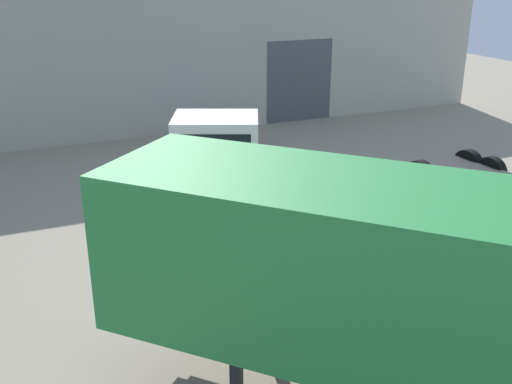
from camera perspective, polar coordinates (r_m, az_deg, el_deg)
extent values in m
plane|color=gray|center=(12.85, 3.13, -10.46)|extent=(60.00, 60.00, 0.00)
cube|color=#B7B2A3|center=(27.67, -12.98, 12.58)|extent=(33.43, 6.32, 5.88)
cube|color=#4C5156|center=(27.26, 4.13, 10.49)|extent=(3.20, 0.08, 3.60)
cube|color=#232326|center=(19.02, 21.30, 0.86)|extent=(2.60, 4.63, 0.24)
cylinder|color=black|center=(20.35, 21.44, 1.74)|extent=(0.44, 1.06, 1.03)
cylinder|color=black|center=(18.70, 17.28, 0.65)|extent=(0.44, 1.06, 1.03)
cylinder|color=black|center=(20.86, 19.52, 2.45)|extent=(0.44, 1.06, 1.03)
cylinder|color=black|center=(19.27, 15.31, 1.44)|extent=(0.44, 1.06, 1.03)
cube|color=#28843D|center=(8.64, 15.83, -8.04)|extent=(8.32, 8.56, 2.52)
cube|color=#232326|center=(9.36, 14.98, -15.47)|extent=(7.78, 8.05, 0.24)
cube|color=#232326|center=(10.87, 1.80, -13.37)|extent=(0.23, 0.23, 1.11)
cube|color=silver|center=(17.34, -3.80, 3.67)|extent=(2.95, 2.69, 2.20)
cube|color=black|center=(16.34, -4.02, 4.05)|extent=(1.89, 0.86, 0.88)
cube|color=#2347A3|center=(21.05, -3.15, 4.17)|extent=(4.29, 5.83, 0.20)
cube|color=#232326|center=(18.43, -3.58, 3.52)|extent=(2.26, 1.05, 1.10)
cylinder|color=black|center=(17.24, -0.31, -0.26)|extent=(0.64, 0.97, 0.93)
cylinder|color=black|center=(17.37, -7.26, -0.26)|extent=(0.64, 0.97, 0.93)
cylinder|color=black|center=(22.08, -0.28, 4.52)|extent=(0.64, 0.97, 0.93)
cylinder|color=black|center=(22.19, -5.73, 4.49)|extent=(0.64, 0.97, 0.93)
cylinder|color=black|center=(23.04, -0.28, 5.22)|extent=(0.64, 0.97, 0.93)
cylinder|color=black|center=(23.14, -5.50, 5.19)|extent=(0.64, 0.97, 0.93)
cube|color=black|center=(16.80, 7.05, -2.64)|extent=(0.40, 0.40, 0.04)
cone|color=orange|center=(16.70, 7.09, -1.84)|extent=(0.36, 0.36, 0.55)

